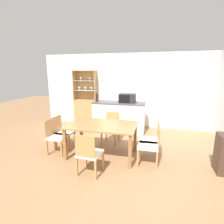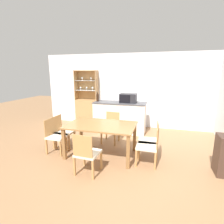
# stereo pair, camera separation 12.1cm
# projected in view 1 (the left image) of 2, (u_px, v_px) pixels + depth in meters

# --- Properties ---
(ground_plane) EXTENTS (18.00, 18.00, 0.00)m
(ground_plane) POSITION_uv_depth(u_px,v_px,m) (119.00, 159.00, 3.91)
(ground_plane) COLOR #936B47
(wall_back) EXTENTS (6.80, 0.06, 2.55)m
(wall_back) POSITION_uv_depth(u_px,v_px,m) (135.00, 91.00, 6.12)
(wall_back) COLOR silver
(wall_back) RESTS_ON ground_plane
(kitchen_counter) EXTENTS (1.67, 0.64, 0.97)m
(kitchen_counter) POSITION_uv_depth(u_px,v_px,m) (119.00, 117.00, 5.69)
(kitchen_counter) COLOR white
(kitchen_counter) RESTS_ON ground_plane
(display_cabinet) EXTENTS (0.83, 0.33, 1.98)m
(display_cabinet) POSITION_uv_depth(u_px,v_px,m) (86.00, 108.00, 6.52)
(display_cabinet) COLOR tan
(display_cabinet) RESTS_ON ground_plane
(dining_table) EXTENTS (1.56, 0.98, 0.75)m
(dining_table) POSITION_uv_depth(u_px,v_px,m) (102.00, 129.00, 4.00)
(dining_table) COLOR olive
(dining_table) RESTS_ON ground_plane
(dining_chair_side_left_far) EXTENTS (0.45, 0.45, 0.83)m
(dining_chair_side_left_far) POSITION_uv_depth(u_px,v_px,m) (63.00, 132.00, 4.46)
(dining_chair_side_left_far) COLOR beige
(dining_chair_side_left_far) RESTS_ON ground_plane
(dining_chair_side_left_near) EXTENTS (0.43, 0.43, 0.83)m
(dining_chair_side_left_near) POSITION_uv_depth(u_px,v_px,m) (56.00, 136.00, 4.17)
(dining_chair_side_left_near) COLOR beige
(dining_chair_side_left_near) RESTS_ON ground_plane
(dining_chair_side_right_far) EXTENTS (0.45, 0.45, 0.83)m
(dining_chair_side_right_far) POSITION_uv_depth(u_px,v_px,m) (151.00, 140.00, 3.93)
(dining_chair_side_right_far) COLOR beige
(dining_chair_side_right_far) RESTS_ON ground_plane
(dining_chair_head_far) EXTENTS (0.45, 0.45, 0.83)m
(dining_chair_head_far) POSITION_uv_depth(u_px,v_px,m) (111.00, 128.00, 4.82)
(dining_chair_head_far) COLOR beige
(dining_chair_head_far) RESTS_ON ground_plane
(dining_chair_side_right_near) EXTENTS (0.43, 0.43, 0.83)m
(dining_chair_side_right_near) POSITION_uv_depth(u_px,v_px,m) (150.00, 145.00, 3.65)
(dining_chair_side_right_near) COLOR beige
(dining_chair_side_right_near) RESTS_ON ground_plane
(dining_chair_head_near) EXTENTS (0.45, 0.45, 0.83)m
(dining_chair_head_near) POSITION_uv_depth(u_px,v_px,m) (89.00, 154.00, 3.28)
(dining_chair_head_near) COLOR beige
(dining_chair_head_near) RESTS_ON ground_plane
(microwave) EXTENTS (0.52, 0.36, 0.28)m
(microwave) POSITION_uv_depth(u_px,v_px,m) (128.00, 98.00, 5.48)
(microwave) COLOR #232328
(microwave) RESTS_ON kitchen_counter
(wine_bottle) EXTENTS (0.07, 0.07, 0.29)m
(wine_bottle) POSITION_uv_depth(u_px,v_px,m) (97.00, 98.00, 5.71)
(wine_bottle) COLOR black
(wine_bottle) RESTS_ON kitchen_counter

